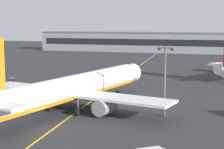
# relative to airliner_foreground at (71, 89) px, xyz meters

# --- Properties ---
(ground_plane) EXTENTS (400.00, 400.00, 0.00)m
(ground_plane) POSITION_rel_airliner_foreground_xyz_m (-0.39, -9.52, -3.37)
(ground_plane) COLOR #2D2D30
(taxiway_centreline) EXTENTS (12.95, 179.58, 0.01)m
(taxiway_centreline) POSITION_rel_airliner_foreground_xyz_m (-0.39, 20.48, -3.37)
(taxiway_centreline) COLOR yellow
(taxiway_centreline) RESTS_ON ground
(airliner_foreground) EXTENTS (32.26, 41.07, 11.65)m
(airliner_foreground) POSITION_rel_airliner_foreground_xyz_m (0.00, 0.00, 0.00)
(airliner_foreground) COLOR white
(airliner_foreground) RESTS_ON ground
(apron_lamp_post) EXTENTS (2.24, 0.90, 10.00)m
(apron_lamp_post) POSITION_rel_airliner_foreground_xyz_m (14.14, 0.94, 1.91)
(apron_lamp_post) COLOR #515156
(apron_lamp_post) RESTS_ON ground
(service_car_third) EXTENTS (3.92, 4.46, 1.79)m
(service_car_third) POSITION_rel_airliner_foreground_xyz_m (-21.36, 17.16, -2.60)
(service_car_third) COLOR red
(service_car_third) RESTS_ON ground
(terminal_building) EXTENTS (111.03, 12.40, 9.13)m
(terminal_building) POSITION_rel_airliner_foreground_xyz_m (-7.97, 116.43, 1.20)
(terminal_building) COLOR gray
(terminal_building) RESTS_ON ground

